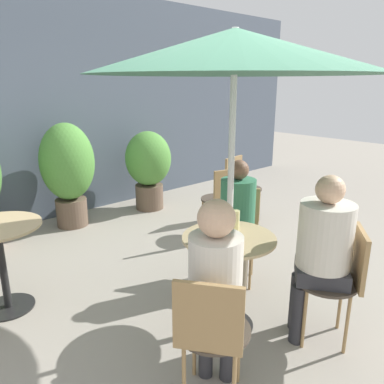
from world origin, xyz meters
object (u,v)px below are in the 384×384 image
at_px(bistro_chair_1, 341,274).
at_px(seated_person_0, 216,281).
at_px(cafe_table_far, 0,249).
at_px(umbrella, 235,52).
at_px(cafe_table_near, 228,262).
at_px(bistro_chair_2, 238,224).
at_px(beer_glass_1, 222,231).
at_px(beer_glass_0, 236,220).
at_px(bistro_chair_0, 211,329).
at_px(seated_person_1, 322,246).
at_px(seated_person_2, 237,212).
at_px(bistro_chair_3, 240,182).
at_px(potted_plant_2, 148,164).
at_px(potted_plant_1, 68,168).
at_px(bistro_chair_5, 223,195).

relative_size(bistro_chair_1, seated_person_0, 0.70).
relative_size(cafe_table_far, umbrella, 0.35).
distance_m(cafe_table_near, umbrella, 1.45).
distance_m(bistro_chair_2, beer_glass_1, 0.98).
relative_size(seated_person_0, beer_glass_0, 7.93).
relative_size(bistro_chair_0, beer_glass_1, 4.52).
bearing_deg(seated_person_1, beer_glass_0, -102.89).
bearing_deg(bistro_chair_0, seated_person_2, -90.00).
distance_m(bistro_chair_1, bistro_chair_3, 2.50).
bearing_deg(bistro_chair_0, potted_plant_2, -66.24).
relative_size(bistro_chair_3, beer_glass_0, 5.58).
relative_size(bistro_chair_2, beer_glass_0, 5.58).
bearing_deg(cafe_table_far, bistro_chair_2, -26.56).
height_order(bistro_chair_2, potted_plant_2, potted_plant_2).
distance_m(cafe_table_near, bistro_chair_2, 0.79).
bearing_deg(potted_plant_1, seated_person_0, -100.20).
xyz_separation_m(seated_person_1, potted_plant_1, (-0.32, 3.32, 0.04)).
bearing_deg(bistro_chair_2, seated_person_1, -50.93).
relative_size(cafe_table_far, bistro_chair_3, 0.86).
xyz_separation_m(seated_person_1, umbrella, (-0.37, 0.52, 1.26)).
relative_size(bistro_chair_3, bistro_chair_5, 1.00).
bearing_deg(potted_plant_1, bistro_chair_2, -75.85).
relative_size(bistro_chair_5, potted_plant_1, 0.65).
xyz_separation_m(bistro_chair_5, umbrella, (-1.21, -1.20, 1.46)).
xyz_separation_m(bistro_chair_2, beer_glass_1, (-0.77, -0.52, 0.30)).
height_order(bistro_chair_1, bistro_chair_5, same).
height_order(bistro_chair_5, beer_glass_1, beer_glass_1).
bearing_deg(potted_plant_2, beer_glass_1, -116.08).
height_order(beer_glass_1, umbrella, umbrella).
height_order(seated_person_2, potted_plant_1, potted_plant_1).
distance_m(seated_person_0, potted_plant_2, 3.52).
bearing_deg(bistro_chair_3, cafe_table_far, 173.45).
distance_m(cafe_table_far, bistro_chair_1, 2.60).
xyz_separation_m(bistro_chair_3, seated_person_1, (-1.44, -1.98, 0.20)).
bearing_deg(cafe_table_far, bistro_chair_5, -4.02).
height_order(bistro_chair_5, potted_plant_2, potted_plant_2).
bearing_deg(umbrella, potted_plant_2, 65.75).
bearing_deg(beer_glass_1, umbrella, 22.58).
bearing_deg(umbrella, seated_person_0, -144.19).
bearing_deg(bistro_chair_3, beer_glass_1, -150.26).
xyz_separation_m(bistro_chair_2, bistro_chair_5, (0.58, 0.74, 0.00)).
xyz_separation_m(cafe_table_near, bistro_chair_0, (-0.64, -0.46, -0.01)).
relative_size(cafe_table_near, bistro_chair_2, 0.86).
xyz_separation_m(beer_glass_0, beer_glass_1, (-0.26, -0.11, 0.02)).
relative_size(cafe_table_far, potted_plant_1, 0.55).
height_order(seated_person_0, seated_person_1, seated_person_1).
distance_m(bistro_chair_0, bistro_chair_1, 1.11).
bearing_deg(bistro_chair_2, potted_plant_2, 129.80).
relative_size(potted_plant_1, potted_plant_2, 1.17).
height_order(bistro_chair_1, bistro_chair_2, same).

